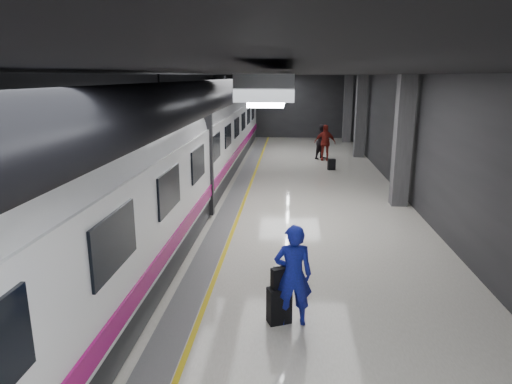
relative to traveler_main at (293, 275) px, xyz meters
name	(u,v)px	position (x,y,z in m)	size (l,w,h in m)	color
ground	(267,219)	(-0.79, 6.34, -0.96)	(40.00, 40.00, 0.00)	silver
platform_hall	(261,105)	(-1.08, 7.29, 2.58)	(10.02, 40.02, 4.51)	black
train	(165,154)	(-4.04, 6.34, 1.11)	(3.05, 38.00, 4.05)	black
traveler_main	(293,275)	(0.00, 0.00, 0.00)	(0.70, 0.46, 1.91)	#191FBD
suitcase_main	(279,305)	(-0.24, 0.01, -0.61)	(0.42, 0.27, 0.68)	black
shoulder_bag	(279,278)	(-0.25, 0.04, -0.08)	(0.29, 0.15, 0.38)	black
traveler_far_a	(323,142)	(1.68, 17.40, 0.00)	(0.93, 0.72, 1.91)	black
traveler_far_b	(325,143)	(1.76, 17.05, 0.00)	(1.13, 0.47, 1.92)	maroon
suitcase_far	(331,164)	(1.92, 14.42, -0.69)	(0.36, 0.23, 0.53)	black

